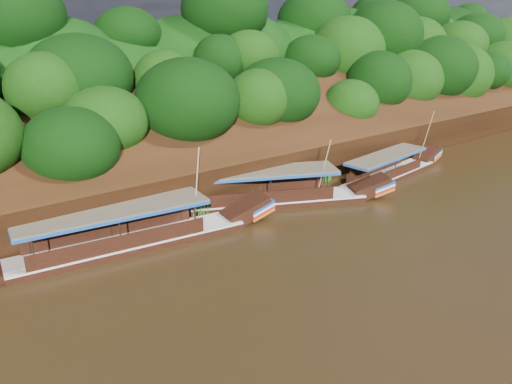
{
  "coord_description": "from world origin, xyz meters",
  "views": [
    {
      "loc": [
        -21.56,
        -19.57,
        14.09
      ],
      "look_at": [
        -2.04,
        7.0,
        1.79
      ],
      "focal_mm": 35.0,
      "sensor_mm": 36.0,
      "label": 1
    }
  ],
  "objects": [
    {
      "name": "riverbank",
      "position": [
        -0.01,
        22.73,
        1.89
      ],
      "size": [
        120.0,
        30.06,
        19.4
      ],
      "color": "black",
      "rests_on": "ground"
    },
    {
      "name": "boat_2",
      "position": [
        -10.38,
        7.43,
        0.61
      ],
      "size": [
        17.39,
        4.06,
        6.15
      ],
      "rotation": [
        0.0,
        0.0,
        -0.1
      ],
      "color": "black",
      "rests_on": "ground"
    },
    {
      "name": "boat_0",
      "position": [
        13.02,
        6.92,
        0.51
      ],
      "size": [
        14.01,
        3.72,
        5.81
      ],
      "rotation": [
        0.0,
        0.0,
        0.13
      ],
      "color": "black",
      "rests_on": "ground"
    },
    {
      "name": "reeds",
      "position": [
        -3.61,
        9.46,
        0.9
      ],
      "size": [
        49.37,
        2.54,
        2.13
      ],
      "color": "#1E6F1B",
      "rests_on": "ground"
    },
    {
      "name": "boat_1",
      "position": [
        1.36,
        7.53,
        0.62
      ],
      "size": [
        15.32,
        8.54,
        5.62
      ],
      "rotation": [
        0.0,
        0.0,
        -0.43
      ],
      "color": "black",
      "rests_on": "ground"
    },
    {
      "name": "ground",
      "position": [
        0.0,
        0.0,
        0.0
      ],
      "size": [
        160.0,
        160.0,
        0.0
      ],
      "primitive_type": "plane",
      "color": "black",
      "rests_on": "ground"
    }
  ]
}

